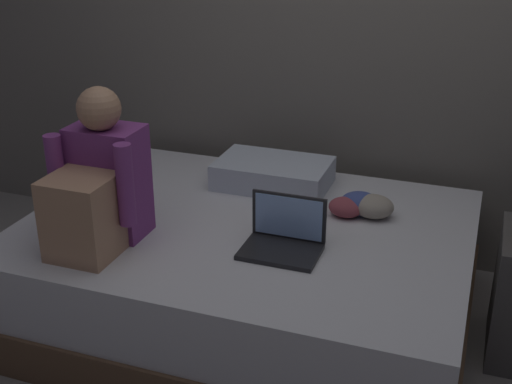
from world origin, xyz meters
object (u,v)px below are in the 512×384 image
at_px(person_sitting, 98,187).
at_px(clothes_pile, 362,205).
at_px(laptop, 284,237).
at_px(bed, 247,272).
at_px(pillow, 273,173).

xyz_separation_m(person_sitting, clothes_pile, (0.98, 0.62, -0.20)).
bearing_deg(person_sitting, laptop, 14.07).
height_order(bed, pillow, pillow).
distance_m(bed, person_sitting, 0.81).
bearing_deg(laptop, clothes_pile, 61.29).
xyz_separation_m(laptop, pillow, (-0.26, 0.63, 0.01)).
bearing_deg(bed, person_sitting, -144.48).
xyz_separation_m(bed, pillow, (-0.03, 0.45, 0.32)).
height_order(person_sitting, clothes_pile, person_sitting).
xyz_separation_m(pillow, clothes_pile, (0.49, -0.20, -0.02)).
height_order(laptop, pillow, laptop).
height_order(bed, person_sitting, person_sitting).
distance_m(person_sitting, laptop, 0.79).
relative_size(person_sitting, laptop, 2.05).
bearing_deg(bed, pillow, 93.40).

